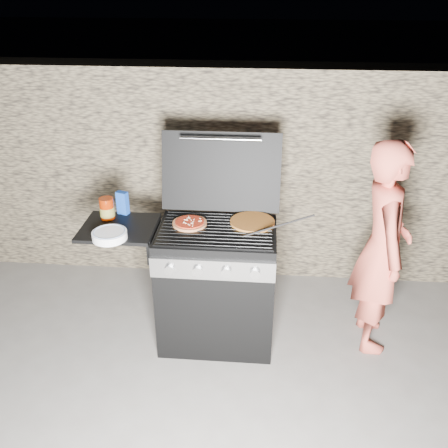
# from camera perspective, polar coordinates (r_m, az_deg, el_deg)

# --- Properties ---
(ground) EXTENTS (50.00, 50.00, 0.00)m
(ground) POSITION_cam_1_polar(r_m,az_deg,el_deg) (3.85, -0.76, -12.62)
(ground) COLOR #605A55
(stone_wall) EXTENTS (8.00, 0.35, 1.80)m
(stone_wall) POSITION_cam_1_polar(r_m,az_deg,el_deg) (4.29, 0.53, 5.88)
(stone_wall) COLOR #847354
(stone_wall) RESTS_ON ground
(gas_grill) EXTENTS (1.34, 0.79, 0.91)m
(gas_grill) POSITION_cam_1_polar(r_m,az_deg,el_deg) (3.60, -4.79, -6.81)
(gas_grill) COLOR black
(gas_grill) RESTS_ON ground
(pizza_topped) EXTENTS (0.30, 0.30, 0.03)m
(pizza_topped) POSITION_cam_1_polar(r_m,az_deg,el_deg) (3.40, -3.95, 0.15)
(pizza_topped) COLOR tan
(pizza_topped) RESTS_ON gas_grill
(pizza_plain) EXTENTS (0.33, 0.33, 0.02)m
(pizza_plain) POSITION_cam_1_polar(r_m,az_deg,el_deg) (3.41, 3.26, 0.24)
(pizza_plain) COLOR orange
(pizza_plain) RESTS_ON gas_grill
(sauce_jar) EXTENTS (0.11, 0.11, 0.15)m
(sauce_jar) POSITION_cam_1_polar(r_m,az_deg,el_deg) (3.55, -13.23, 1.75)
(sauce_jar) COLOR maroon
(sauce_jar) RESTS_ON gas_grill
(blue_carton) EXTENTS (0.09, 0.07, 0.17)m
(blue_carton) POSITION_cam_1_polar(r_m,az_deg,el_deg) (3.60, -11.51, 2.38)
(blue_carton) COLOR #123B97
(blue_carton) RESTS_ON gas_grill
(plate_stack) EXTENTS (0.29, 0.29, 0.05)m
(plate_stack) POSITION_cam_1_polar(r_m,az_deg,el_deg) (3.31, -12.95, -1.25)
(plate_stack) COLOR white
(plate_stack) RESTS_ON gas_grill
(person) EXTENTS (0.37, 0.56, 1.54)m
(person) POSITION_cam_1_polar(r_m,az_deg,el_deg) (3.56, 17.62, -2.65)
(person) COLOR #D65643
(person) RESTS_ON ground
(tongs) EXTENTS (0.46, 0.19, 0.10)m
(tongs) POSITION_cam_1_polar(r_m,az_deg,el_deg) (3.30, 6.40, -0.09)
(tongs) COLOR black
(tongs) RESTS_ON gas_grill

